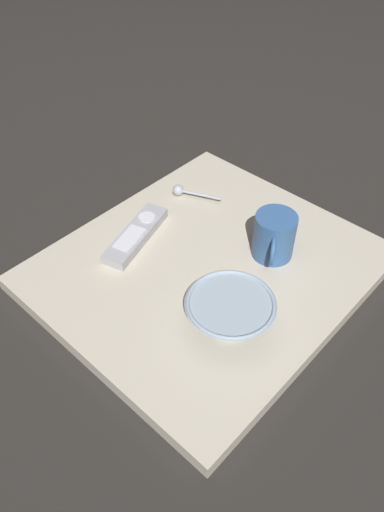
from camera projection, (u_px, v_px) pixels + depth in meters
The scene contains 6 objects.
ground_plane at pixel (207, 274), 1.02m from camera, with size 6.00×6.00×0.00m, color black.
table at pixel (207, 268), 1.00m from camera, with size 0.62×0.55×0.03m.
cereal_bowl at pixel (230, 313), 0.85m from camera, with size 0.16×0.16×0.07m.
coffee_mug at pixel (274, 236), 0.98m from camera, with size 0.11×0.09×0.10m.
teaspoon at pixel (182, 191), 1.15m from camera, with size 0.06×0.11×0.03m.
tv_remote_near at pixel (136, 235), 1.04m from camera, with size 0.20×0.11×0.02m.
Camera 1 is at (-0.54, -0.46, 0.73)m, focal length 34.67 mm.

